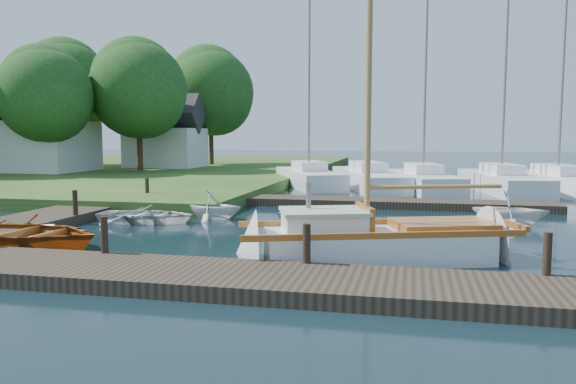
% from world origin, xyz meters
% --- Properties ---
extents(ground, '(160.00, 160.00, 0.00)m').
position_xyz_m(ground, '(0.00, 0.00, 0.00)').
color(ground, black).
rests_on(ground, ground).
extents(near_dock, '(18.00, 2.20, 0.30)m').
position_xyz_m(near_dock, '(0.00, -6.00, 0.15)').
color(near_dock, '#2D2219').
rests_on(near_dock, ground).
extents(left_dock, '(2.20, 18.00, 0.30)m').
position_xyz_m(left_dock, '(-8.00, 2.00, 0.15)').
color(left_dock, '#2D2219').
rests_on(left_dock, ground).
extents(far_dock, '(14.00, 1.60, 0.30)m').
position_xyz_m(far_dock, '(2.00, 6.50, 0.15)').
color(far_dock, '#2D2219').
rests_on(far_dock, ground).
extents(pontoon, '(30.00, 1.60, 0.30)m').
position_xyz_m(pontoon, '(10.00, 16.00, 0.15)').
color(pontoon, '#2D2219').
rests_on(pontoon, ground).
extents(shore, '(50.00, 40.00, 0.50)m').
position_xyz_m(shore, '(-28.00, 22.00, 0.25)').
color(shore, '#22491D').
rests_on(shore, ground).
extents(mooring_post_1, '(0.16, 0.16, 0.80)m').
position_xyz_m(mooring_post_1, '(-3.00, -5.00, 0.70)').
color(mooring_post_1, black).
rests_on(mooring_post_1, near_dock).
extents(mooring_post_2, '(0.16, 0.16, 0.80)m').
position_xyz_m(mooring_post_2, '(1.50, -5.00, 0.70)').
color(mooring_post_2, black).
rests_on(mooring_post_2, near_dock).
extents(mooring_post_3, '(0.16, 0.16, 0.80)m').
position_xyz_m(mooring_post_3, '(6.00, -5.00, 0.70)').
color(mooring_post_3, black).
rests_on(mooring_post_3, near_dock).
extents(mooring_post_4, '(0.16, 0.16, 0.80)m').
position_xyz_m(mooring_post_4, '(-7.00, 0.00, 0.70)').
color(mooring_post_4, black).
rests_on(mooring_post_4, left_dock).
extents(mooring_post_5, '(0.16, 0.16, 0.80)m').
position_xyz_m(mooring_post_5, '(-7.00, 5.00, 0.70)').
color(mooring_post_5, black).
rests_on(mooring_post_5, left_dock).
extents(sailboat, '(7.40, 4.18, 9.83)m').
position_xyz_m(sailboat, '(2.90, -3.05, 0.34)').
color(sailboat, white).
rests_on(sailboat, ground).
extents(dinghy, '(4.67, 3.50, 0.92)m').
position_xyz_m(dinghy, '(-6.21, -3.61, 0.46)').
color(dinghy, '#97531D').
rests_on(dinghy, ground).
extents(tender_a, '(3.29, 2.43, 0.66)m').
position_xyz_m(tender_a, '(-4.96, 0.83, 0.33)').
color(tender_a, white).
rests_on(tender_a, ground).
extents(tender_b, '(2.29, 2.04, 1.10)m').
position_xyz_m(tender_b, '(-3.09, 2.05, 0.55)').
color(tender_b, white).
rests_on(tender_b, ground).
extents(tender_c, '(3.57, 2.91, 0.65)m').
position_xyz_m(tender_c, '(0.80, 1.97, 0.32)').
color(tender_c, white).
rests_on(tender_c, ground).
extents(tender_d, '(2.58, 2.32, 1.21)m').
position_xyz_m(tender_d, '(6.61, 2.89, 0.60)').
color(tender_d, white).
rests_on(tender_d, ground).
extents(marina_boat_0, '(5.16, 7.73, 11.83)m').
position_xyz_m(marina_boat_0, '(-2.02, 14.34, 0.58)').
color(marina_boat_0, white).
rests_on(marina_boat_0, ground).
extents(marina_boat_1, '(4.96, 9.49, 10.94)m').
position_xyz_m(marina_boat_1, '(1.18, 14.44, 0.56)').
color(marina_boat_1, white).
rests_on(marina_boat_1, ground).
extents(marina_boat_2, '(4.02, 7.76, 11.34)m').
position_xyz_m(marina_boat_2, '(4.07, 13.33, 0.58)').
color(marina_boat_2, white).
rests_on(marina_boat_2, ground).
extents(marina_boat_3, '(3.64, 8.69, 11.28)m').
position_xyz_m(marina_boat_3, '(7.90, 13.80, 0.57)').
color(marina_boat_3, white).
rests_on(marina_boat_3, ground).
extents(marina_boat_4, '(4.40, 8.34, 11.25)m').
position_xyz_m(marina_boat_4, '(10.51, 13.72, 0.57)').
color(marina_boat_4, white).
rests_on(marina_boat_4, ground).
extents(house_a, '(6.30, 5.00, 6.29)m').
position_xyz_m(house_a, '(-20.00, 16.00, 2.96)').
color(house_a, silver).
rests_on(house_a, shore).
extents(house_c, '(5.25, 4.00, 5.28)m').
position_xyz_m(house_c, '(-14.00, 22.00, 2.58)').
color(house_c, silver).
rests_on(house_c, shore).
extents(tree_2, '(5.83, 5.75, 7.82)m').
position_xyz_m(tree_2, '(-18.00, 14.05, 5.25)').
color(tree_2, '#332114').
rests_on(tree_2, shore).
extents(tree_3, '(6.41, 6.38, 8.74)m').
position_xyz_m(tree_3, '(-14.00, 18.05, 5.81)').
color(tree_3, '#332114').
rests_on(tree_3, shore).
extents(tree_4, '(7.01, 7.01, 9.66)m').
position_xyz_m(tree_4, '(-22.00, 22.05, 6.37)').
color(tree_4, '#332114').
rests_on(tree_4, shore).
extents(tree_7, '(6.83, 6.83, 9.38)m').
position_xyz_m(tree_7, '(-12.00, 26.05, 6.20)').
color(tree_7, '#332114').
rests_on(tree_7, shore).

